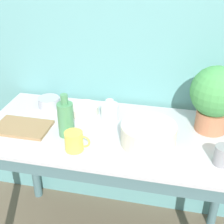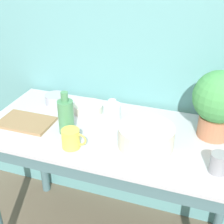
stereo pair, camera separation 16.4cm
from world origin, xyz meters
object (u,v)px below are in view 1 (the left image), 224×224
bowl_wash_large (148,134)px  mug_grey (223,155)px  bowl_small_cream (84,109)px  bowl_small_steel (49,102)px  bottle_tall (66,119)px  mug_yellow (74,141)px  bottle_short (110,111)px  tray_board (23,127)px  potted_plant (215,96)px

bowl_wash_large → mug_grey: (0.36, -0.09, -0.01)m
bowl_small_cream → bowl_small_steel: 0.24m
bottle_tall → mug_grey: (0.79, -0.08, -0.05)m
mug_yellow → bottle_short: bearing=72.5°
bowl_small_steel → bottle_short: bearing=-10.6°
bowl_wash_large → mug_yellow: size_ratio=2.18×
bottle_short → bowl_small_steel: 0.41m
mug_grey → tray_board: mug_grey is taller
bottle_tall → bowl_small_steel: (-0.22, 0.28, -0.07)m
potted_plant → tray_board: bearing=-168.0°
bottle_short → mug_yellow: (-0.10, -0.33, -0.00)m
mug_grey → mug_yellow: (-0.71, -0.04, 0.00)m
potted_plant → bowl_small_steel: 0.99m
tray_board → mug_yellow: bearing=-20.0°
bottle_short → bowl_small_cream: bearing=165.5°
bottle_short → bowl_small_cream: 0.18m
bottle_tall → mug_yellow: (0.08, -0.12, -0.05)m
bottle_tall → mug_grey: 0.80m
bottle_short → mug_grey: 0.67m
bottle_tall → bowl_small_steel: bearing=127.7°
potted_plant → tray_board: (-1.01, -0.22, -0.20)m
potted_plant → mug_grey: potted_plant is taller
bowl_small_steel → tray_board: bearing=-98.7°
mug_yellow → bottle_tall: bearing=125.0°
mug_grey → mug_yellow: size_ratio=0.90×
bowl_small_steel → bottle_tall: bearing=-52.3°
potted_plant → bottle_short: (-0.56, -0.01, -0.15)m
mug_grey → mug_yellow: mug_yellow is taller
bottle_short → bowl_wash_large: bearing=-38.0°
potted_plant → bottle_tall: size_ratio=1.52×
bottle_short → tray_board: (-0.45, -0.20, -0.04)m
bottle_tall → bowl_small_cream: size_ratio=1.34×
bowl_wash_large → mug_yellow: 0.37m
bowl_small_steel → tray_board: (-0.04, -0.28, -0.02)m
bowl_small_steel → tray_board: 0.28m
potted_plant → bowl_small_cream: (-0.73, 0.03, -0.18)m
mug_yellow → tray_board: (-0.35, 0.13, -0.04)m
bottle_tall → bottle_short: 0.28m
bowl_wash_large → mug_grey: bowl_wash_large is taller
bowl_wash_large → potted_plant: bearing=32.9°
bottle_short → bowl_small_steel: bottle_short is taller
tray_board → bowl_small_steel: bearing=81.3°
bottle_short → bowl_small_steel: bearing=169.4°
bowl_small_cream → bowl_small_steel: bowl_small_steel is taller
bottle_tall → bowl_small_cream: bottle_tall is taller
bottle_tall → mug_grey: bottle_tall is taller
bowl_wash_large → bottle_short: 0.31m
potted_plant → mug_yellow: bearing=-152.8°
potted_plant → mug_grey: 0.34m
bottle_short → tray_board: 0.49m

